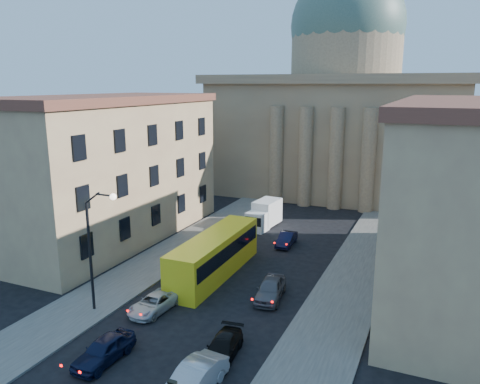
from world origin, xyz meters
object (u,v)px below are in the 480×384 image
(street_lamp, at_px, (95,241))
(box_truck, at_px, (264,215))
(car_left_near, at_px, (104,350))
(car_right_near, at_px, (194,380))
(city_bus, at_px, (215,254))

(street_lamp, height_order, box_truck, street_lamp)
(car_left_near, relative_size, car_right_near, 0.91)
(city_bus, bearing_deg, box_truck, 93.30)
(car_left_near, distance_m, car_right_near, 6.20)
(street_lamp, xyz_separation_m, city_bus, (4.50, 9.25, -3.41))
(street_lamp, relative_size, car_left_near, 2.06)
(car_left_near, relative_size, city_bus, 0.35)
(city_bus, relative_size, box_truck, 2.24)
(car_right_near, height_order, box_truck, box_truck)
(car_left_near, relative_size, box_truck, 0.77)
(street_lamp, xyz_separation_m, box_truck, (3.52, 23.59, -3.89))
(car_left_near, height_order, box_truck, box_truck)
(car_right_near, relative_size, city_bus, 0.38)
(box_truck, bearing_deg, city_bus, -80.47)
(street_lamp, distance_m, city_bus, 10.84)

